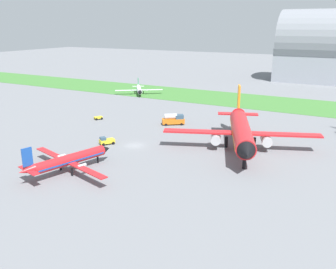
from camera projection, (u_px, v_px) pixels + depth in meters
The scene contains 9 objects.
ground_plane at pixel (135, 145), 89.11m from camera, with size 600.00×600.00×0.00m, color slate.
grass_taxiway_strip at pixel (226, 99), 145.02m from camera, with size 360.00×28.00×0.08m, color #3D7533.
airplane_midfield_jet at pixel (241, 130), 84.98m from camera, with size 34.95×34.69×12.90m.
airplane_taxiing_turboprop at pixel (139, 89), 153.44m from camera, with size 16.91×14.93×5.96m.
airplane_foreground_turboprop at pixel (68, 160), 72.34m from camera, with size 23.24×20.06×7.12m.
pushback_tug_near_gate at pixel (106, 141), 89.68m from camera, with size 3.47×4.00×1.95m.
fuel_truck_midfield at pixel (174, 119), 107.25m from camera, with size 6.71×5.67×3.29m.
baggage_cart_by_runway at pixel (98, 118), 113.31m from camera, with size 2.77×2.95×0.90m.
hangar_distant at pixel (327, 50), 184.81m from camera, with size 46.68×32.19×35.87m.
Camera 1 is at (47.22, -70.58, 28.35)m, focal length 39.03 mm.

